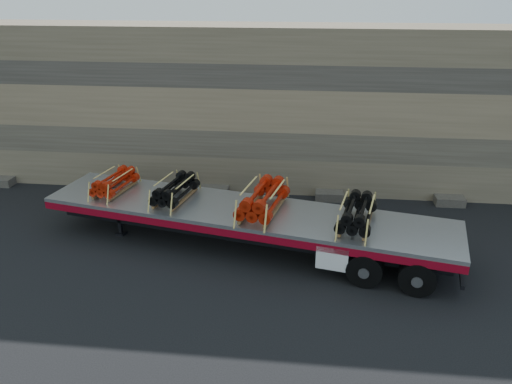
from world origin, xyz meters
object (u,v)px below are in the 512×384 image
at_px(bundle_midfront, 175,190).
at_px(bundle_midrear, 263,200).
at_px(bundle_front, 115,183).
at_px(bundle_rear, 357,214).
at_px(trailer, 244,228).

relative_size(bundle_midfront, bundle_midrear, 0.83).
bearing_deg(bundle_midfront, bundle_front, -180.00).
relative_size(bundle_front, bundle_rear, 0.89).
relative_size(bundle_front, bundle_midfront, 0.94).
bearing_deg(bundle_front, bundle_midrear, 0.00).
xyz_separation_m(bundle_front, bundle_midrear, (5.65, -1.18, 0.10)).
height_order(trailer, bundle_midrear, bundle_midrear).
distance_m(bundle_front, bundle_midrear, 5.77).
relative_size(bundle_midrear, bundle_rear, 1.14).
height_order(trailer, bundle_midfront, bundle_midfront).
bearing_deg(bundle_midrear, bundle_rear, 0.00).
height_order(bundle_front, bundle_midfront, bundle_midfront).
relative_size(bundle_front, bundle_midrear, 0.78).
distance_m(trailer, bundle_rear, 3.98).
xyz_separation_m(bundle_front, bundle_midfront, (2.43, -0.51, 0.02)).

